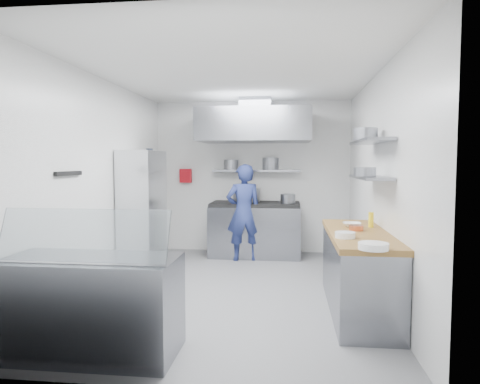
# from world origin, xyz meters

# --- Properties ---
(floor) EXTENTS (5.00, 5.00, 0.00)m
(floor) POSITION_xyz_m (0.00, 0.00, 0.00)
(floor) COLOR slate
(floor) RESTS_ON ground
(ceiling) EXTENTS (5.00, 5.00, 0.00)m
(ceiling) POSITION_xyz_m (0.00, 0.00, 2.80)
(ceiling) COLOR silver
(ceiling) RESTS_ON wall_back
(wall_back) EXTENTS (3.60, 2.80, 0.02)m
(wall_back) POSITION_xyz_m (0.00, 2.50, 1.40)
(wall_back) COLOR white
(wall_back) RESTS_ON floor
(wall_front) EXTENTS (3.60, 2.80, 0.02)m
(wall_front) POSITION_xyz_m (0.00, -2.50, 1.40)
(wall_front) COLOR white
(wall_front) RESTS_ON floor
(wall_left) EXTENTS (2.80, 5.00, 0.02)m
(wall_left) POSITION_xyz_m (-1.80, 0.00, 1.40)
(wall_left) COLOR white
(wall_left) RESTS_ON floor
(wall_right) EXTENTS (2.80, 5.00, 0.02)m
(wall_right) POSITION_xyz_m (1.80, 0.00, 1.40)
(wall_right) COLOR white
(wall_right) RESTS_ON floor
(gas_range) EXTENTS (1.60, 0.80, 0.90)m
(gas_range) POSITION_xyz_m (0.10, 2.10, 0.45)
(gas_range) COLOR gray
(gas_range) RESTS_ON floor
(cooktop) EXTENTS (1.57, 0.78, 0.06)m
(cooktop) POSITION_xyz_m (0.10, 2.10, 0.93)
(cooktop) COLOR black
(cooktop) RESTS_ON gas_range
(stock_pot_left) EXTENTS (0.31, 0.31, 0.20)m
(stock_pot_left) POSITION_xyz_m (-0.19, 2.40, 1.06)
(stock_pot_left) COLOR slate
(stock_pot_left) RESTS_ON cooktop
(stock_pot_mid) EXTENTS (0.36, 0.36, 0.24)m
(stock_pot_mid) POSITION_xyz_m (-0.01, 2.27, 1.08)
(stock_pot_mid) COLOR slate
(stock_pot_mid) RESTS_ON cooktop
(stock_pot_right) EXTENTS (0.26, 0.26, 0.16)m
(stock_pot_right) POSITION_xyz_m (0.68, 2.04, 1.04)
(stock_pot_right) COLOR slate
(stock_pot_right) RESTS_ON cooktop
(over_range_shelf) EXTENTS (1.60, 0.30, 0.04)m
(over_range_shelf) POSITION_xyz_m (0.10, 2.34, 1.52)
(over_range_shelf) COLOR gray
(over_range_shelf) RESTS_ON wall_back
(shelf_pot_a) EXTENTS (0.27, 0.27, 0.18)m
(shelf_pot_a) POSITION_xyz_m (-0.38, 2.43, 1.63)
(shelf_pot_a) COLOR slate
(shelf_pot_a) RESTS_ON over_range_shelf
(shelf_pot_b) EXTENTS (0.31, 0.31, 0.22)m
(shelf_pot_b) POSITION_xyz_m (0.35, 2.52, 1.65)
(shelf_pot_b) COLOR slate
(shelf_pot_b) RESTS_ON over_range_shelf
(extractor_hood) EXTENTS (1.90, 1.15, 0.55)m
(extractor_hood) POSITION_xyz_m (0.10, 1.93, 2.30)
(extractor_hood) COLOR gray
(extractor_hood) RESTS_ON wall_back
(hood_duct) EXTENTS (0.55, 0.55, 0.24)m
(hood_duct) POSITION_xyz_m (0.10, 2.15, 2.68)
(hood_duct) COLOR slate
(hood_duct) RESTS_ON extractor_hood
(red_firebox) EXTENTS (0.22, 0.10, 0.26)m
(red_firebox) POSITION_xyz_m (-1.25, 2.44, 1.42)
(red_firebox) COLOR #AA0D18
(red_firebox) RESTS_ON wall_back
(chef) EXTENTS (0.69, 0.55, 1.64)m
(chef) POSITION_xyz_m (-0.07, 1.72, 0.82)
(chef) COLOR navy
(chef) RESTS_ON floor
(wire_rack) EXTENTS (0.50, 0.90, 1.85)m
(wire_rack) POSITION_xyz_m (-1.53, 0.83, 0.93)
(wire_rack) COLOR silver
(wire_rack) RESTS_ON floor
(rack_bin_a) EXTENTS (0.15, 0.19, 0.17)m
(rack_bin_a) POSITION_xyz_m (-1.53, 0.99, 0.80)
(rack_bin_a) COLOR white
(rack_bin_a) RESTS_ON wire_rack
(rack_bin_b) EXTENTS (0.15, 0.19, 0.17)m
(rack_bin_b) POSITION_xyz_m (-1.53, 1.49, 1.30)
(rack_bin_b) COLOR yellow
(rack_bin_b) RESTS_ON wire_rack
(rack_jar) EXTENTS (0.10, 0.10, 0.18)m
(rack_jar) POSITION_xyz_m (-1.48, 1.04, 1.80)
(rack_jar) COLOR black
(rack_jar) RESTS_ON wire_rack
(knife_strip) EXTENTS (0.04, 0.55, 0.05)m
(knife_strip) POSITION_xyz_m (-1.78, -0.90, 1.55)
(knife_strip) COLOR black
(knife_strip) RESTS_ON wall_left
(prep_counter_base) EXTENTS (0.62, 2.00, 0.84)m
(prep_counter_base) POSITION_xyz_m (1.48, -0.60, 0.42)
(prep_counter_base) COLOR gray
(prep_counter_base) RESTS_ON floor
(prep_counter_top) EXTENTS (0.65, 2.04, 0.06)m
(prep_counter_top) POSITION_xyz_m (1.48, -0.60, 0.87)
(prep_counter_top) COLOR olive
(prep_counter_top) RESTS_ON prep_counter_base
(plate_stack_a) EXTENTS (0.27, 0.27, 0.06)m
(plate_stack_a) POSITION_xyz_m (1.45, -1.59, 0.93)
(plate_stack_a) COLOR white
(plate_stack_a) RESTS_ON prep_counter_top
(plate_stack_b) EXTENTS (0.21, 0.21, 0.06)m
(plate_stack_b) POSITION_xyz_m (1.28, -1.02, 0.93)
(plate_stack_b) COLOR white
(plate_stack_b) RESTS_ON prep_counter_top
(copper_pan) EXTENTS (0.16, 0.16, 0.06)m
(copper_pan) POSITION_xyz_m (1.47, -0.52, 0.93)
(copper_pan) COLOR #D7663C
(copper_pan) RESTS_ON prep_counter_top
(squeeze_bottle) EXTENTS (0.06, 0.06, 0.18)m
(squeeze_bottle) POSITION_xyz_m (1.68, -0.25, 0.99)
(squeeze_bottle) COLOR yellow
(squeeze_bottle) RESTS_ON prep_counter_top
(mixing_bowl) EXTENTS (0.22, 0.22, 0.05)m
(mixing_bowl) POSITION_xyz_m (1.45, -0.25, 0.93)
(mixing_bowl) COLOR white
(mixing_bowl) RESTS_ON prep_counter_top
(wall_shelf_lower) EXTENTS (0.30, 1.30, 0.04)m
(wall_shelf_lower) POSITION_xyz_m (1.64, -0.30, 1.50)
(wall_shelf_lower) COLOR gray
(wall_shelf_lower) RESTS_ON wall_right
(wall_shelf_upper) EXTENTS (0.30, 1.30, 0.04)m
(wall_shelf_upper) POSITION_xyz_m (1.64, -0.30, 1.92)
(wall_shelf_upper) COLOR gray
(wall_shelf_upper) RESTS_ON wall_right
(shelf_pot_c) EXTENTS (0.25, 0.25, 0.10)m
(shelf_pot_c) POSITION_xyz_m (1.54, -0.56, 1.57)
(shelf_pot_c) COLOR slate
(shelf_pot_c) RESTS_ON wall_shelf_lower
(shelf_pot_d) EXTENTS (0.28, 0.28, 0.14)m
(shelf_pot_d) POSITION_xyz_m (1.60, -0.24, 2.01)
(shelf_pot_d) COLOR slate
(shelf_pot_d) RESTS_ON wall_shelf_upper
(display_case) EXTENTS (1.50, 0.70, 0.85)m
(display_case) POSITION_xyz_m (-1.00, -2.00, 0.42)
(display_case) COLOR gray
(display_case) RESTS_ON floor
(display_glass) EXTENTS (1.47, 0.19, 0.42)m
(display_glass) POSITION_xyz_m (-1.00, -2.12, 1.07)
(display_glass) COLOR silver
(display_glass) RESTS_ON display_case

